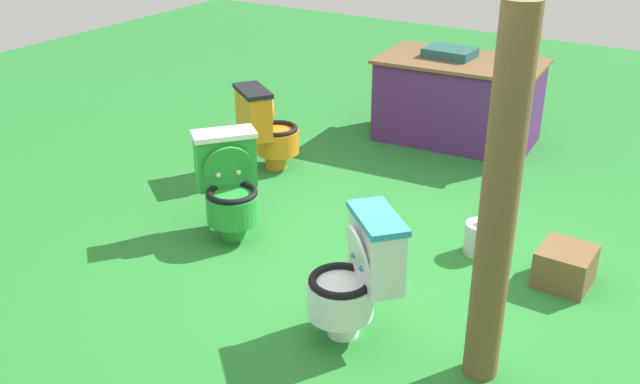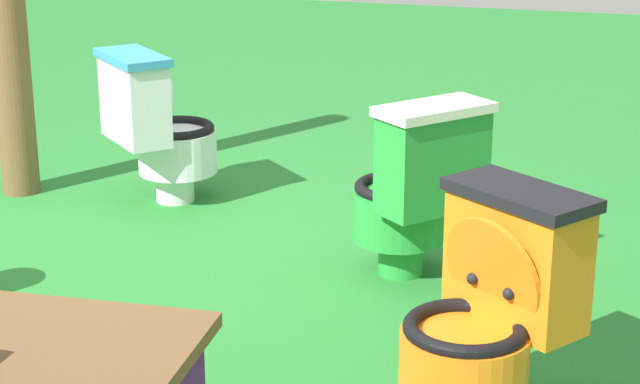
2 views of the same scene
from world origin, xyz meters
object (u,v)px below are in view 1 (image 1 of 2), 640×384
object	(u,v)px
toilet_white	(357,275)
lemon_bucket	(481,237)
toilet_orange	(266,128)
small_crate	(565,266)
toilet_green	(229,184)
vendor_table	(458,100)
wooden_post	(499,207)

from	to	relation	value
toilet_white	lemon_bucket	bearing A→B (deg)	-60.30
toilet_orange	small_crate	xyz separation A→B (m)	(2.64, -0.50, -0.25)
toilet_green	small_crate	distance (m)	2.28
toilet_orange	lemon_bucket	xyz separation A→B (m)	(2.06, -0.41, -0.26)
vendor_table	toilet_white	bearing A→B (deg)	-77.78
lemon_bucket	toilet_green	bearing A→B (deg)	-157.99
toilet_green	small_crate	bearing A→B (deg)	144.36
wooden_post	lemon_bucket	world-z (taller)	wooden_post
lemon_bucket	wooden_post	bearing A→B (deg)	-69.53
vendor_table	lemon_bucket	distance (m)	2.17
toilet_orange	small_crate	size ratio (longest dim) A/B	2.10
toilet_white	lemon_bucket	world-z (taller)	toilet_white
toilet_green	small_crate	world-z (taller)	toilet_green
small_crate	lemon_bucket	xyz separation A→B (m)	(-0.58, 0.08, -0.00)
small_crate	lemon_bucket	distance (m)	0.59
toilet_white	toilet_orange	size ratio (longest dim) A/B	1.00
toilet_green	lemon_bucket	distance (m)	1.76
vendor_table	small_crate	distance (m)	2.54
vendor_table	wooden_post	distance (m)	3.45
toilet_green	lemon_bucket	xyz separation A→B (m)	(1.61, 0.65, -0.26)
toilet_orange	small_crate	distance (m)	2.70
toilet_white	vendor_table	size ratio (longest dim) A/B	0.48
wooden_post	small_crate	xyz separation A→B (m)	(0.14, 1.10, -0.84)
toilet_orange	wooden_post	xyz separation A→B (m)	(2.50, -1.60, 0.59)
toilet_orange	wooden_post	distance (m)	3.03
toilet_orange	lemon_bucket	world-z (taller)	toilet_orange
toilet_green	wooden_post	xyz separation A→B (m)	(2.06, -0.53, 0.59)
wooden_post	toilet_orange	bearing A→B (deg)	147.45
toilet_green	toilet_orange	distance (m)	1.16
vendor_table	lemon_bucket	size ratio (longest dim) A/B	5.48
toilet_green	lemon_bucket	bearing A→B (deg)	151.84
toilet_orange	wooden_post	bearing A→B (deg)	2.70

